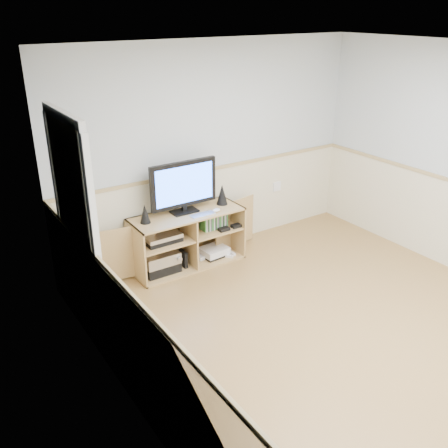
{
  "coord_description": "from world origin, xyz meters",
  "views": [
    {
      "loc": [
        -3.07,
        -2.61,
        2.83
      ],
      "look_at": [
        -0.53,
        1.2,
        0.8
      ],
      "focal_mm": 40.0,
      "sensor_mm": 36.0,
      "label": 1
    }
  ],
  "objects": [
    {
      "name": "mouse",
      "position": [
        -0.21,
        1.83,
        0.67
      ],
      "size": [
        0.11,
        0.08,
        0.04
      ],
      "primitive_type": "ellipsoid",
      "rotation": [
        0.0,
        0.0,
        0.17
      ],
      "color": "white",
      "rests_on": "media_cabinet"
    },
    {
      "name": "keyboard",
      "position": [
        -0.4,
        1.83,
        0.66
      ],
      "size": [
        0.29,
        0.12,
        0.01
      ],
      "primitive_type": "cube",
      "rotation": [
        0.0,
        0.0,
        -0.0
      ],
      "color": "silver",
      "rests_on": "media_cabinet"
    },
    {
      "name": "game_consoles",
      "position": [
        -0.19,
        1.96,
        0.07
      ],
      "size": [
        0.45,
        0.3,
        0.11
      ],
      "color": "white",
      "rests_on": "media_cabinet"
    },
    {
      "name": "speaker_left",
      "position": [
        -1.03,
        1.99,
        0.76
      ],
      "size": [
        0.11,
        0.11,
        0.21
      ],
      "primitive_type": "cone",
      "color": "black",
      "rests_on": "media_cabinet"
    },
    {
      "name": "game_cases",
      "position": [
        -0.18,
        1.95,
        0.48
      ],
      "size": [
        0.32,
        0.14,
        0.19
      ],
      "primitive_type": "cube",
      "color": "#3F8C3F",
      "rests_on": "media_cabinet"
    },
    {
      "name": "speaker_right",
      "position": [
        -0.03,
        1.99,
        0.77
      ],
      "size": [
        0.13,
        0.13,
        0.24
      ],
      "primitive_type": "cone",
      "color": "black",
      "rests_on": "media_cabinet"
    },
    {
      "name": "wall_outlet",
      "position": [
        1.0,
        2.23,
        0.6
      ],
      "size": [
        0.12,
        0.03,
        0.12
      ],
      "primitive_type": "cube",
      "color": "white",
      "rests_on": "wall_back"
    },
    {
      "name": "av_components",
      "position": [
        -0.88,
        1.97,
        0.22
      ],
      "size": [
        0.5,
        0.3,
        0.47
      ],
      "color": "black",
      "rests_on": "media_cabinet"
    },
    {
      "name": "room",
      "position": [
        -0.06,
        0.12,
        1.22
      ],
      "size": [
        4.04,
        4.54,
        2.54
      ],
      "color": "tan",
      "rests_on": "ground"
    },
    {
      "name": "media_cabinet",
      "position": [
        -0.53,
        2.03,
        0.33
      ],
      "size": [
        2.06,
        0.5,
        0.65
      ],
      "color": "tan",
      "rests_on": "floor"
    },
    {
      "name": "monitor",
      "position": [
        -0.53,
        2.02,
        0.97
      ],
      "size": [
        0.81,
        0.18,
        0.6
      ],
      "color": "black",
      "rests_on": "media_cabinet"
    }
  ]
}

